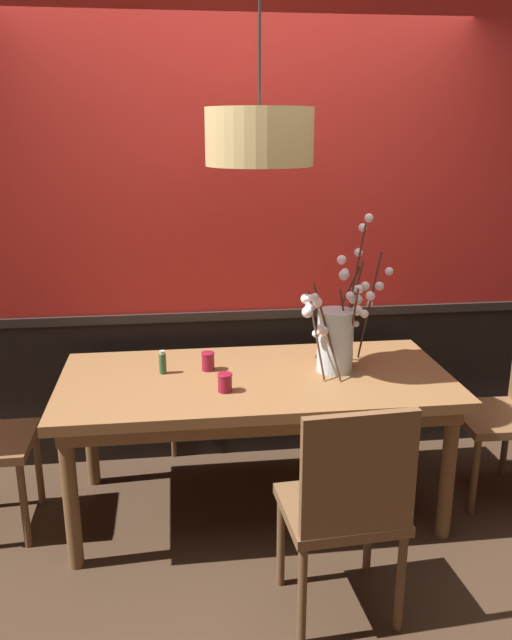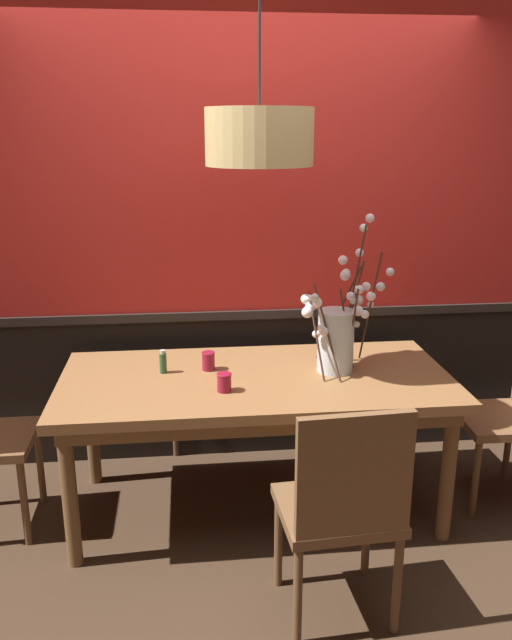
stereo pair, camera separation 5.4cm
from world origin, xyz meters
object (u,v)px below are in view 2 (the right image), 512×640
object	(u,v)px
chair_head_east_end	(511,410)
pendant_lamp	(259,137)
chair_far_side_left	(199,359)
condiment_bottle	(163,362)
chair_near_side_right	(343,503)
candle_holder_nearer_edge	(208,361)
vase_with_blossoms	(338,335)
dining_table	(256,391)
chair_far_side_right	(281,361)
candle_holder_nearer_center	(224,382)

from	to	relation	value
chair_head_east_end	pendant_lamp	xyz separation A→B (m)	(-1.33, 0.01, 1.39)
chair_far_side_left	chair_head_east_end	size ratio (longest dim) A/B	1.05
pendant_lamp	condiment_bottle	bearing A→B (deg)	166.61
pendant_lamp	chair_near_side_right	bearing A→B (deg)	-74.30
chair_near_side_right	candle_holder_nearer_edge	bearing A→B (deg)	116.49
vase_with_blossoms	condiment_bottle	bearing A→B (deg)	176.01
candle_holder_nearer_edge	condiment_bottle	xyz separation A→B (m)	(-0.23, -0.02, 0.01)
chair_near_side_right	pendant_lamp	distance (m)	1.60
dining_table	chair_far_side_right	world-z (taller)	chair_far_side_right
chair_far_side_right	candle_holder_nearer_edge	world-z (taller)	chair_far_side_right
chair_head_east_end	chair_near_side_right	world-z (taller)	chair_near_side_right
dining_table	chair_far_side_left	world-z (taller)	chair_far_side_left
candle_holder_nearer_edge	pendant_lamp	bearing A→B (deg)	-27.68
chair_head_east_end	vase_with_blossoms	xyz separation A→B (m)	(-0.93, 0.07, 0.43)
vase_with_blossoms	chair_far_side_right	bearing A→B (deg)	100.83
chair_near_side_right	candle_holder_nearer_center	size ratio (longest dim) A/B	10.85
candle_holder_nearer_center	candle_holder_nearer_edge	size ratio (longest dim) A/B	0.93
condiment_bottle	chair_head_east_end	bearing A→B (deg)	-4.00
dining_table	chair_near_side_right	size ratio (longest dim) A/B	2.00
chair_far_side_right	vase_with_blossoms	xyz separation A→B (m)	(0.16, -0.84, 0.44)
chair_head_east_end	pendant_lamp	bearing A→B (deg)	179.41
chair_head_east_end	condiment_bottle	xyz separation A→B (m)	(-1.81, 0.13, 0.30)
chair_far_side_left	condiment_bottle	size ratio (longest dim) A/B	7.71
dining_table	chair_near_side_right	xyz separation A→B (m)	(0.25, -0.85, -0.12)
chair_near_side_right	pendant_lamp	xyz separation A→B (m)	(-0.23, 0.83, 1.35)
vase_with_blossoms	pendant_lamp	distance (m)	1.04
candle_holder_nearer_center	condiment_bottle	bearing A→B (deg)	137.00
vase_with_blossoms	candle_holder_nearer_edge	world-z (taller)	vase_with_blossoms
candle_holder_nearer_center	condiment_bottle	world-z (taller)	condiment_bottle
pendant_lamp	candle_holder_nearer_center	bearing A→B (deg)	-138.85
candle_holder_nearer_edge	chair_head_east_end	bearing A→B (deg)	-5.14
chair_head_east_end	vase_with_blossoms	bearing A→B (deg)	176.00
chair_far_side_left	pendant_lamp	size ratio (longest dim) A/B	0.84
condiment_bottle	candle_holder_nearer_edge	bearing A→B (deg)	3.94
chair_far_side_right	pendant_lamp	size ratio (longest dim) A/B	0.79
candle_holder_nearer_edge	condiment_bottle	size ratio (longest dim) A/B	0.80
vase_with_blossoms	candle_holder_nearer_center	xyz separation A→B (m)	(-0.58, -0.21, -0.15)
dining_table	chair_head_east_end	xyz separation A→B (m)	(1.35, -0.03, -0.16)
dining_table	candle_holder_nearer_edge	size ratio (longest dim) A/B	20.21
dining_table	chair_far_side_left	bearing A→B (deg)	106.71
vase_with_blossoms	pendant_lamp	world-z (taller)	pendant_lamp
chair_near_side_right	candle_holder_nearer_center	xyz separation A→B (m)	(-0.42, 0.67, 0.25)
candle_holder_nearer_center	condiment_bottle	xyz separation A→B (m)	(-0.29, 0.27, 0.01)
vase_with_blossoms	condiment_bottle	distance (m)	0.89
chair_far_side_left	chair_far_side_right	size ratio (longest dim) A/B	1.07
dining_table	chair_near_side_right	bearing A→B (deg)	-73.76
vase_with_blossoms	pendant_lamp	size ratio (longest dim) A/B	0.70
candle_holder_nearer_edge	dining_table	bearing A→B (deg)	-25.91
chair_far_side_right	vase_with_blossoms	bearing A→B (deg)	-79.17
vase_with_blossoms	candle_holder_nearer_center	world-z (taller)	vase_with_blossoms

